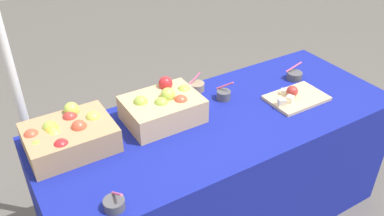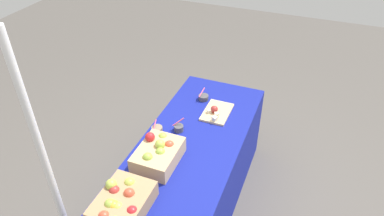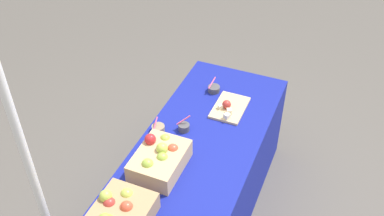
# 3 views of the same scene
# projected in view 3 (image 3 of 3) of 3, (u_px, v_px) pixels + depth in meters

# --- Properties ---
(table) EXTENTS (1.90, 0.76, 0.74)m
(table) POSITION_uv_depth(u_px,v_px,m) (197.00, 184.00, 3.14)
(table) COLOR navy
(table) RESTS_ON ground_plane
(apple_crate_middle) EXTENTS (0.37, 0.28, 0.18)m
(apple_crate_middle) POSITION_uv_depth(u_px,v_px,m) (160.00, 159.00, 2.71)
(apple_crate_middle) COLOR tan
(apple_crate_middle) RESTS_ON table
(cutting_board_front) EXTENTS (0.32, 0.22, 0.08)m
(cutting_board_front) POSITION_uv_depth(u_px,v_px,m) (229.00, 107.00, 3.19)
(cutting_board_front) COLOR #D1B284
(cutting_board_front) RESTS_ON table
(sample_bowl_near) EXTENTS (0.10, 0.09, 0.10)m
(sample_bowl_near) POSITION_uv_depth(u_px,v_px,m) (214.00, 89.00, 3.35)
(sample_bowl_near) COLOR #4C4C51
(sample_bowl_near) RESTS_ON table
(sample_bowl_mid) EXTENTS (0.09, 0.09, 0.10)m
(sample_bowl_mid) POSITION_uv_depth(u_px,v_px,m) (158.00, 128.00, 3.00)
(sample_bowl_mid) COLOR gray
(sample_bowl_mid) RESTS_ON table
(sample_bowl_far) EXTENTS (0.08, 0.09, 0.11)m
(sample_bowl_far) POSITION_uv_depth(u_px,v_px,m) (184.00, 127.00, 3.01)
(sample_bowl_far) COLOR #4C4C51
(sample_bowl_far) RESTS_ON table
(tent_pole) EXTENTS (0.04, 0.04, 1.96)m
(tent_pole) POSITION_uv_depth(u_px,v_px,m) (38.00, 193.00, 2.29)
(tent_pole) COLOR white
(tent_pole) RESTS_ON ground_plane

